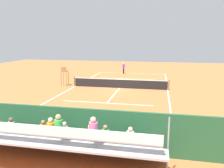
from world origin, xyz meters
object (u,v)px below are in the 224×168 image
object	(u,v)px
equipment_bag	(98,141)
tennis_ball_near	(106,77)
courtside_bench	(137,136)
umpire_chair	(64,74)
tennis_net	(120,83)
bleacher_stand	(58,141)
tennis_player	(124,67)
tennis_racket	(120,73)
tennis_ball_far	(127,75)

from	to	relation	value
equipment_bag	tennis_ball_near	xyz separation A→B (m)	(4.47, -20.40, -0.15)
courtside_bench	umpire_chair	bearing A→B (deg)	-54.52
tennis_net	umpire_chair	distance (m)	6.25
umpire_chair	courtside_bench	xyz separation A→B (m)	(-9.37, 13.14, -0.76)
tennis_ball_near	courtside_bench	bearing A→B (deg)	107.46
tennis_net	bleacher_stand	size ratio (longest dim) A/B	1.14
tennis_player	tennis_ball_near	size ratio (longest dim) A/B	29.18
tennis_net	tennis_ball_near	world-z (taller)	tennis_net
equipment_bag	tennis_racket	bearing A→B (deg)	-82.71
tennis_player	tennis_ball_far	bearing A→B (deg)	111.86
tennis_net	tennis_player	distance (m)	10.74
tennis_net	bleacher_stand	xyz separation A→B (m)	(-0.05, 15.33, 0.45)
bleacher_stand	umpire_chair	world-z (taller)	bleacher_stand
tennis_ball_near	tennis_net	bearing A→B (deg)	114.62
courtside_bench	tennis_ball_near	world-z (taller)	courtside_bench
umpire_chair	tennis_player	world-z (taller)	umpire_chair
bleacher_stand	tennis_racket	world-z (taller)	bleacher_stand
tennis_ball_far	courtside_bench	bearing A→B (deg)	99.46
courtside_bench	tennis_ball_near	size ratio (longest dim) A/B	27.27
courtside_bench	bleacher_stand	bearing A→B (deg)	33.39
tennis_player	tennis_ball_far	size ratio (longest dim) A/B	29.18
tennis_racket	tennis_ball_near	world-z (taller)	tennis_ball_near
bleacher_stand	courtside_bench	size ratio (longest dim) A/B	5.03
equipment_bag	tennis_ball_near	distance (m)	20.88
equipment_bag	tennis_player	distance (m)	24.20
tennis_net	tennis_ball_far	xyz separation A→B (m)	(0.50, -8.78, -0.47)
bleacher_stand	tennis_ball_near	size ratio (longest dim) A/B	137.27
bleacher_stand	courtside_bench	distance (m)	3.76
tennis_net	umpire_chair	size ratio (longest dim) A/B	4.81
tennis_ball_far	bleacher_stand	bearing A→B (deg)	91.32
bleacher_stand	tennis_player	size ratio (longest dim) A/B	4.70
tennis_ball_far	tennis_racket	bearing A→B (deg)	-56.82
tennis_net	umpire_chair	xyz separation A→B (m)	(6.20, 0.13, 0.81)
tennis_net	equipment_bag	xyz separation A→B (m)	(-1.26, 13.40, -0.32)
tennis_player	tennis_racket	size ratio (longest dim) A/B	3.62
bleacher_stand	tennis_ball_near	bearing A→B (deg)	-81.70
tennis_player	tennis_net	bearing A→B (deg)	96.72
bleacher_stand	umpire_chair	size ratio (longest dim) A/B	4.23
tennis_racket	tennis_net	bearing A→B (deg)	99.63
tennis_net	bleacher_stand	world-z (taller)	bleacher_stand
tennis_net	tennis_ball_far	size ratio (longest dim) A/B	156.06
bleacher_stand	tennis_player	world-z (taller)	bleacher_stand
equipment_bag	tennis_racket	distance (m)	24.41
equipment_bag	tennis_player	xyz separation A→B (m)	(2.52, -24.05, 0.84)
bleacher_stand	equipment_bag	xyz separation A→B (m)	(-1.21, -1.93, -0.77)
bleacher_stand	tennis_racket	xyz separation A→B (m)	(1.89, -26.14, -0.94)
tennis_player	tennis_racket	distance (m)	1.17
tennis_net	tennis_ball_far	distance (m)	8.81
equipment_bag	tennis_ball_far	size ratio (longest dim) A/B	13.64
equipment_bag	umpire_chair	bearing A→B (deg)	-60.66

